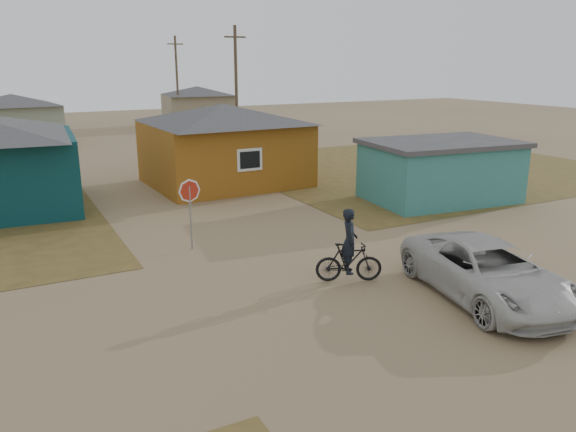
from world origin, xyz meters
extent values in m
plane|color=#88704E|center=(0.00, 0.00, 0.00)|extent=(120.00, 120.00, 0.00)
cube|color=brown|center=(14.00, 13.00, 0.01)|extent=(20.00, 18.00, 0.00)
cube|color=#8F5616|center=(2.50, 14.00, 1.50)|extent=(7.21, 6.24, 3.00)
pyramid|color=#373739|center=(2.50, 14.00, 3.45)|extent=(7.72, 6.76, 0.90)
cube|color=silver|center=(2.50, 10.97, 1.65)|extent=(1.20, 0.06, 1.00)
cube|color=black|center=(2.50, 10.94, 1.65)|extent=(0.95, 0.04, 0.75)
cube|color=#387C75|center=(9.50, 6.50, 1.20)|extent=(6.39, 4.61, 2.40)
cube|color=#373739|center=(9.50, 6.50, 2.50)|extent=(6.71, 4.93, 0.20)
cube|color=gray|center=(-6.00, 34.00, 1.40)|extent=(6.49, 5.60, 2.80)
pyramid|color=#373739|center=(-6.00, 34.00, 3.20)|extent=(7.04, 6.15, 0.80)
cube|color=gray|center=(10.00, 40.00, 1.40)|extent=(6.41, 5.50, 2.80)
pyramid|color=#373739|center=(10.00, 40.00, 3.20)|extent=(6.95, 6.05, 0.80)
cylinder|color=brown|center=(6.50, 22.00, 4.00)|extent=(0.20, 0.20, 8.00)
cube|color=brown|center=(6.50, 22.00, 7.30)|extent=(1.40, 0.10, 0.10)
cylinder|color=brown|center=(7.50, 38.00, 4.00)|extent=(0.20, 0.20, 8.00)
cube|color=brown|center=(7.50, 38.00, 7.30)|extent=(1.40, 0.10, 0.10)
cylinder|color=gray|center=(-2.18, 5.05, 1.04)|extent=(0.06, 0.06, 2.08)
imported|color=black|center=(0.78, 0.42, 0.55)|extent=(1.87, 1.24, 1.10)
imported|color=black|center=(0.78, 0.42, 1.16)|extent=(0.67, 0.78, 1.80)
imported|color=#B6B7B2|center=(3.25, -2.17, 0.73)|extent=(3.34, 5.61, 1.46)
camera|label=1|loc=(-7.39, -11.62, 5.86)|focal=35.00mm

